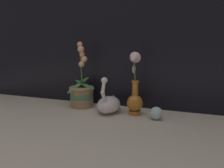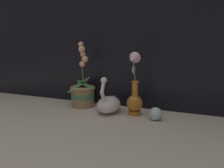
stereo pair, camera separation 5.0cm
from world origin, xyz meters
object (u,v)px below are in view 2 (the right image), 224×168
orchid_potted_plant (83,92)px  glass_sphere (156,114)px  swan_figurine (109,103)px  blue_vase (134,94)px

orchid_potted_plant → glass_sphere: bearing=-10.6°
orchid_potted_plant → swan_figurine: size_ratio=1.88×
swan_figurine → orchid_potted_plant: bearing=163.7°
blue_vase → orchid_potted_plant: bearing=172.0°
orchid_potted_plant → blue_vase: size_ratio=1.16×
orchid_potted_plant → blue_vase: 0.35m
swan_figurine → blue_vase: 0.16m
blue_vase → glass_sphere: blue_vase is taller
blue_vase → glass_sphere: (0.12, -0.04, -0.09)m
swan_figurine → blue_vase: size_ratio=0.62×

